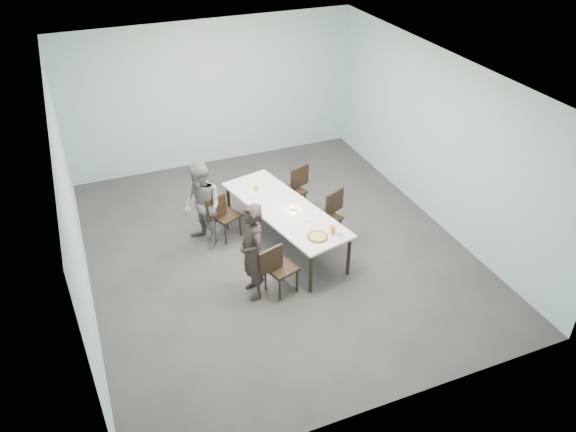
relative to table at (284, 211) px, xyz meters
name	(u,v)px	position (x,y,z in m)	size (l,w,h in m)	color
ground	(275,248)	(-0.18, -0.03, -0.69)	(7.00, 7.00, 0.00)	#333335
room_shell	(273,139)	(-0.18, -0.03, 1.33)	(6.02, 7.02, 3.01)	#A1CACA
table	(284,211)	(0.00, 0.00, 0.00)	(1.46, 2.74, 0.75)	white
chair_near_left	(277,266)	(-0.56, -1.10, -0.19)	(0.65, 0.53, 0.87)	black
chair_far_left	(222,214)	(-0.91, 0.59, -0.19)	(0.65, 0.56, 0.87)	black
chair_near_right	(330,213)	(0.80, -0.07, -0.19)	(0.65, 0.55, 0.87)	black
chair_far_right	(295,187)	(0.60, 0.96, -0.19)	(0.65, 0.54, 0.87)	black
diner_near	(253,252)	(-0.89, -0.99, 0.08)	(0.57, 0.37, 1.55)	black
diner_far	(202,206)	(-1.24, 0.54, 0.07)	(0.74, 0.58, 1.52)	slate
pizza	(318,237)	(0.15, -0.98, 0.08)	(0.34, 0.34, 0.04)	white
side_plate	(307,219)	(0.21, -0.45, 0.06)	(0.18, 0.18, 0.01)	white
beer_glass	(333,230)	(0.40, -0.98, 0.13)	(0.08, 0.08, 0.15)	#BF832A
water_tumbler	(339,234)	(0.47, -1.07, 0.10)	(0.08, 0.08, 0.09)	silver
tealight	(293,208)	(0.10, -0.10, 0.08)	(0.06, 0.06, 0.05)	silver
amber_tumbler	(256,188)	(-0.25, 0.71, 0.10)	(0.07, 0.07, 0.08)	#BF832A
menu	(255,190)	(-0.25, 0.70, 0.06)	(0.30, 0.22, 0.01)	silver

